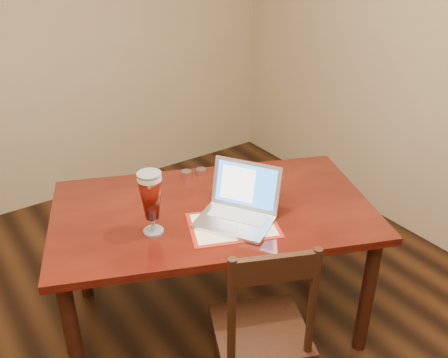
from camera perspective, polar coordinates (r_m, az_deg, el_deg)
room_shell at (r=1.53m, az=-5.98°, el=13.46°), size 4.51×5.01×2.71m
dining_table at (r=2.65m, az=-1.40°, el=-4.88°), size 1.89×1.50×1.10m
dining_chair at (r=2.37m, az=4.43°, el=-16.98°), size 0.55×0.54×1.00m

